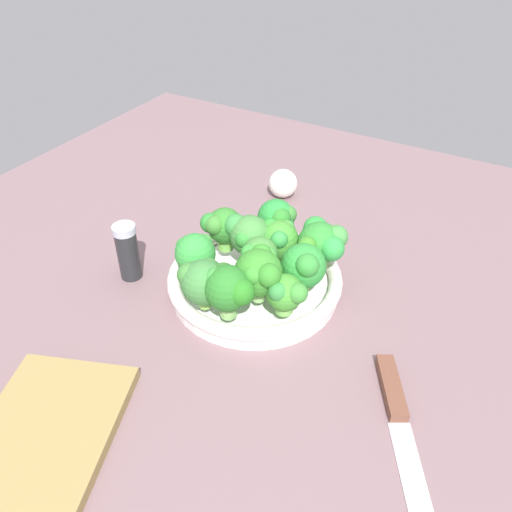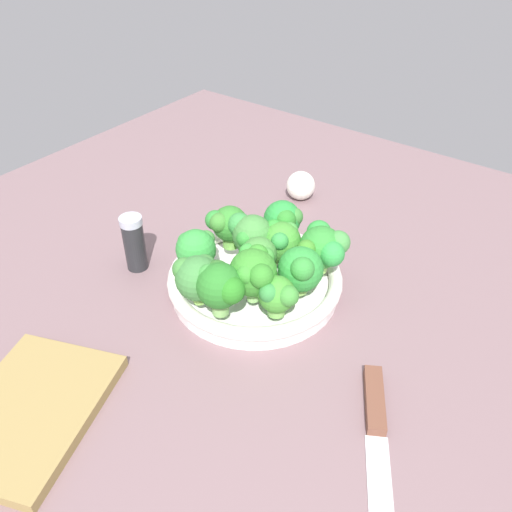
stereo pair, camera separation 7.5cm
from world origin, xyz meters
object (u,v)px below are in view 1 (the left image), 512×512
broccoli_floret_1 (204,280)px  broccoli_floret_10 (260,256)px  broccoli_floret_3 (229,288)px  broccoli_floret_8 (247,235)px  broccoli_floret_9 (195,253)px  bowl (256,281)px  broccoli_floret_2 (259,272)px  broccoli_floret_6 (222,226)px  broccoli_floret_0 (304,265)px  knife (399,421)px  broccoli_floret_11 (278,218)px  cutting_board (46,433)px  garlic_bulb (283,183)px  broccoli_floret_7 (279,239)px  pepper_shaker (128,251)px  broccoli_floret_4 (322,242)px  broccoli_floret_5 (285,293)px

broccoli_floret_1 → broccoli_floret_10: broccoli_floret_1 is taller
broccoli_floret_3 → broccoli_floret_8: 12.87cm
broccoli_floret_9 → bowl: bearing=-58.5°
broccoli_floret_2 → broccoli_floret_3: size_ratio=1.03×
broccoli_floret_3 → broccoli_floret_6: 15.33cm
broccoli_floret_0 → broccoli_floret_1: broccoli_floret_1 is taller
knife → broccoli_floret_6: bearing=66.1°
broccoli_floret_10 → broccoli_floret_11: 10.13cm
broccoli_floret_3 → cutting_board: size_ratio=0.38×
knife → garlic_bulb: 54.20cm
broccoli_floret_1 → broccoli_floret_9: 7.33cm
broccoli_floret_0 → broccoli_floret_7: (4.15, 6.20, -0.15)cm
broccoli_floret_1 → broccoli_floret_11: size_ratio=1.01×
broccoli_floret_6 → garlic_bulb: 25.69cm
bowl → broccoli_floret_0: broccoli_floret_0 is taller
broccoli_floret_7 → pepper_shaker: (-11.08, 20.45, -2.78)cm
broccoli_floret_10 → pepper_shaker: bearing=105.2°
broccoli_floret_3 → cutting_board: 27.56cm
broccoli_floret_4 → broccoli_floret_11: bearing=74.4°
broccoli_floret_0 → broccoli_floret_3: 11.79cm
broccoli_floret_10 → pepper_shaker: 21.25cm
broccoli_floret_4 → broccoli_floret_8: bearing=111.0°
broccoli_floret_5 → garlic_bulb: 37.90cm
broccoli_floret_11 → broccoli_floret_7: bearing=-150.3°
broccoli_floret_0 → broccoli_floret_6: size_ratio=1.03×
broccoli_floret_6 → broccoli_floret_9: size_ratio=1.05×
broccoli_floret_2 → broccoli_floret_10: size_ratio=1.18×
broccoli_floret_9 → knife: bearing=-103.1°
bowl → broccoli_floret_9: bearing=121.5°
broccoli_floret_0 → knife: bearing=-124.1°
broccoli_floret_5 → knife: (-6.84, -18.83, -6.58)cm
broccoli_floret_1 → pepper_shaker: size_ratio=0.78×
bowl → broccoli_floret_0: bearing=-88.1°
broccoli_floret_6 → knife: size_ratio=0.29×
broccoli_floret_2 → broccoli_floret_8: 9.84cm
pepper_shaker → broccoli_floret_3: bearing=-98.7°
broccoli_floret_5 → broccoli_floret_10: size_ratio=0.87×
bowl → cutting_board: 35.48cm
broccoli_floret_1 → broccoli_floret_11: (18.57, -1.43, -0.01)cm
broccoli_floret_4 → broccoli_floret_5: 12.10cm
broccoli_floret_0 → broccoli_floret_3: (-10.08, 6.08, 0.64)cm
broccoli_floret_3 → broccoli_floret_8: broccoli_floret_3 is taller
broccoli_floret_3 → broccoli_floret_6: broccoli_floret_3 is taller
broccoli_floret_1 → garlic_bulb: broccoli_floret_1 is taller
broccoli_floret_8 → garlic_bulb: 26.75cm
knife → broccoli_floret_10: bearing=65.7°
broccoli_floret_0 → broccoli_floret_9: 15.98cm
broccoli_floret_3 → broccoli_floret_8: (12.11, 4.34, -0.24)cm
broccoli_floret_7 → broccoli_floret_10: size_ratio=0.98×
broccoli_floret_3 → broccoli_floret_9: broccoli_floret_3 is taller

